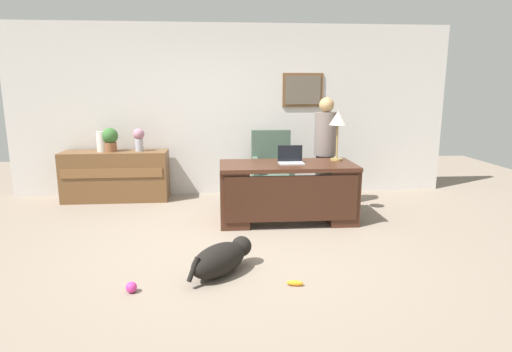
% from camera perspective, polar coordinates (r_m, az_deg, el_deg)
% --- Properties ---
extents(ground_plane, '(12.00, 12.00, 0.00)m').
position_cam_1_polar(ground_plane, '(4.69, -2.08, -9.79)').
color(ground_plane, gray).
extents(back_wall, '(7.00, 0.16, 2.70)m').
position_cam_1_polar(back_wall, '(6.97, -3.13, 8.69)').
color(back_wall, silver).
rests_on(back_wall, ground_plane).
extents(desk, '(1.74, 0.81, 0.76)m').
position_cam_1_polar(desk, '(5.55, 4.19, -1.92)').
color(desk, '#422316').
rests_on(desk, ground_plane).
extents(credenza, '(1.58, 0.50, 0.76)m').
position_cam_1_polar(credenza, '(6.94, -18.18, 0.02)').
color(credenza, brown).
rests_on(credenza, ground_plane).
extents(armchair, '(0.60, 0.59, 1.08)m').
position_cam_1_polar(armchair, '(6.53, 2.13, 0.82)').
color(armchair, '#475B4C').
rests_on(armchair, ground_plane).
extents(person_standing, '(0.32, 0.32, 1.59)m').
position_cam_1_polar(person_standing, '(6.26, 9.20, 3.25)').
color(person_standing, '#262323').
rests_on(person_standing, ground_plane).
extents(dog_lying, '(0.66, 0.67, 0.30)m').
position_cam_1_polar(dog_lying, '(4.08, -4.62, -10.90)').
color(dog_lying, black).
rests_on(dog_lying, ground_plane).
extents(laptop, '(0.32, 0.22, 0.22)m').
position_cam_1_polar(laptop, '(5.53, 4.65, 2.29)').
color(laptop, '#B2B5BA').
rests_on(laptop, desk).
extents(desk_lamp, '(0.22, 0.22, 0.65)m').
position_cam_1_polar(desk_lamp, '(5.78, 10.87, 7.17)').
color(desk_lamp, '#9E8447').
rests_on(desk_lamp, desk).
extents(vase_with_flowers, '(0.17, 0.17, 0.35)m').
position_cam_1_polar(vase_with_flowers, '(6.77, -15.35, 4.89)').
color(vase_with_flowers, '#AEB1BF').
rests_on(vase_with_flowers, credenza).
extents(vase_empty, '(0.15, 0.15, 0.30)m').
position_cam_1_polar(vase_empty, '(6.90, -19.88, 4.34)').
color(vase_empty, silver).
rests_on(vase_empty, credenza).
extents(potted_plant, '(0.24, 0.24, 0.36)m').
position_cam_1_polar(potted_plant, '(6.86, -18.89, 4.76)').
color(potted_plant, brown).
rests_on(potted_plant, credenza).
extents(dog_toy_ball, '(0.10, 0.10, 0.10)m').
position_cam_1_polar(dog_toy_ball, '(3.92, -16.29, -14.06)').
color(dog_toy_ball, '#D8338C').
rests_on(dog_toy_ball, ground_plane).
extents(dog_toy_bone, '(0.16, 0.08, 0.05)m').
position_cam_1_polar(dog_toy_bone, '(3.91, 5.22, -14.03)').
color(dog_toy_bone, orange).
rests_on(dog_toy_bone, ground_plane).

